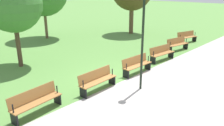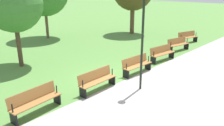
{
  "view_description": "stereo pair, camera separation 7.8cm",
  "coord_description": "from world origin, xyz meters",
  "px_view_note": "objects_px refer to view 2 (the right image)",
  "views": [
    {
      "loc": [
        7.5,
        6.49,
        4.27
      ],
      "look_at": [
        -0.0,
        -0.53,
        0.8
      ],
      "focal_mm": 36.01,
      "sensor_mm": 36.0,
      "label": 1
    },
    {
      "loc": [
        7.45,
        6.54,
        4.27
      ],
      "look_at": [
        -0.0,
        -0.53,
        0.8
      ],
      "focal_mm": 36.01,
      "sensor_mm": 36.0,
      "label": 2
    }
  ],
  "objects_px": {
    "bench_0": "(188,37)",
    "bench_2": "(162,53)",
    "bench_1": "(178,44)",
    "bench_4": "(97,80)",
    "bench_5": "(35,101)",
    "tree_2": "(13,4)",
    "lamp_post": "(143,21)",
    "bench_3": "(137,64)"
  },
  "relations": [
    {
      "from": "bench_1",
      "to": "bench_5",
      "type": "height_order",
      "value": "same"
    },
    {
      "from": "bench_3",
      "to": "bench_4",
      "type": "xyz_separation_m",
      "value": [
        2.79,
        0.0,
        0.0
      ]
    },
    {
      "from": "bench_0",
      "to": "bench_4",
      "type": "relative_size",
      "value": 1.02
    },
    {
      "from": "bench_4",
      "to": "bench_5",
      "type": "bearing_deg",
      "value": -6.2
    },
    {
      "from": "bench_0",
      "to": "bench_2",
      "type": "distance_m",
      "value": 5.58
    },
    {
      "from": "bench_5",
      "to": "tree_2",
      "type": "distance_m",
      "value": 6.37
    },
    {
      "from": "bench_5",
      "to": "bench_3",
      "type": "bearing_deg",
      "value": 171.72
    },
    {
      "from": "bench_2",
      "to": "bench_5",
      "type": "bearing_deg",
      "value": 6.21
    },
    {
      "from": "tree_2",
      "to": "bench_1",
      "type": "bearing_deg",
      "value": 152.02
    },
    {
      "from": "bench_3",
      "to": "bench_0",
      "type": "bearing_deg",
      "value": -169.67
    },
    {
      "from": "bench_4",
      "to": "tree_2",
      "type": "distance_m",
      "value": 6.28
    },
    {
      "from": "bench_1",
      "to": "bench_5",
      "type": "xyz_separation_m",
      "value": [
        11.13,
        0.4,
        0.0
      ]
    },
    {
      "from": "bench_5",
      "to": "lamp_post",
      "type": "xyz_separation_m",
      "value": [
        -4.18,
        1.5,
        2.49
      ]
    },
    {
      "from": "bench_4",
      "to": "lamp_post",
      "type": "relative_size",
      "value": 0.44
    },
    {
      "from": "tree_2",
      "to": "lamp_post",
      "type": "distance_m",
      "value": 7.14
    },
    {
      "from": "bench_2",
      "to": "bench_3",
      "type": "bearing_deg",
      "value": 10.34
    },
    {
      "from": "bench_2",
      "to": "lamp_post",
      "type": "xyz_separation_m",
      "value": [
        4.18,
        1.5,
        2.49
      ]
    },
    {
      "from": "bench_0",
      "to": "lamp_post",
      "type": "distance_m",
      "value": 10.3
    },
    {
      "from": "bench_3",
      "to": "bench_1",
      "type": "bearing_deg",
      "value": -171.74
    },
    {
      "from": "tree_2",
      "to": "bench_4",
      "type": "bearing_deg",
      "value": 98.53
    },
    {
      "from": "bench_4",
      "to": "bench_0",
      "type": "bearing_deg",
      "value": -175.88
    },
    {
      "from": "bench_4",
      "to": "bench_5",
      "type": "height_order",
      "value": "same"
    },
    {
      "from": "bench_1",
      "to": "bench_4",
      "type": "height_order",
      "value": "same"
    },
    {
      "from": "bench_4",
      "to": "bench_5",
      "type": "relative_size",
      "value": 0.99
    },
    {
      "from": "bench_2",
      "to": "tree_2",
      "type": "relative_size",
      "value": 0.39
    },
    {
      "from": "bench_1",
      "to": "lamp_post",
      "type": "distance_m",
      "value": 7.62
    },
    {
      "from": "bench_3",
      "to": "bench_5",
      "type": "height_order",
      "value": "same"
    },
    {
      "from": "bench_5",
      "to": "tree_2",
      "type": "xyz_separation_m",
      "value": [
        -1.97,
        -5.27,
        2.98
      ]
    },
    {
      "from": "bench_1",
      "to": "lamp_post",
      "type": "height_order",
      "value": "lamp_post"
    },
    {
      "from": "bench_4",
      "to": "bench_5",
      "type": "distance_m",
      "value": 2.79
    },
    {
      "from": "bench_5",
      "to": "tree_2",
      "type": "relative_size",
      "value": 0.39
    },
    {
      "from": "lamp_post",
      "to": "bench_4",
      "type": "bearing_deg",
      "value": -42.88
    },
    {
      "from": "bench_3",
      "to": "bench_5",
      "type": "relative_size",
      "value": 0.99
    },
    {
      "from": "tree_2",
      "to": "bench_3",
      "type": "bearing_deg",
      "value": 123.45
    },
    {
      "from": "bench_1",
      "to": "lamp_post",
      "type": "relative_size",
      "value": 0.45
    },
    {
      "from": "lamp_post",
      "to": "bench_0",
      "type": "bearing_deg",
      "value": -165.52
    },
    {
      "from": "bench_0",
      "to": "bench_1",
      "type": "height_order",
      "value": "same"
    },
    {
      "from": "bench_1",
      "to": "bench_5",
      "type": "distance_m",
      "value": 11.14
    },
    {
      "from": "bench_1",
      "to": "bench_0",
      "type": "bearing_deg",
      "value": -157.26
    },
    {
      "from": "bench_1",
      "to": "bench_3",
      "type": "relative_size",
      "value": 1.02
    },
    {
      "from": "bench_4",
      "to": "bench_2",
      "type": "bearing_deg",
      "value": 179.99
    },
    {
      "from": "bench_2",
      "to": "bench_4",
      "type": "distance_m",
      "value": 5.58
    }
  ]
}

